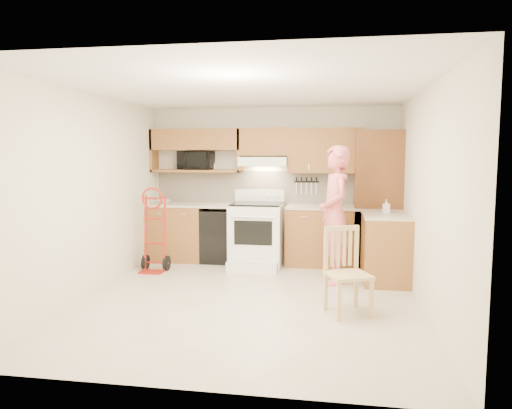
% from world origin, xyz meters
% --- Properties ---
extents(floor, '(4.00, 4.50, 0.02)m').
position_xyz_m(floor, '(0.00, 0.00, -0.01)').
color(floor, '#BEB298').
rests_on(floor, ground).
extents(ceiling, '(4.00, 4.50, 0.02)m').
position_xyz_m(ceiling, '(0.00, 0.00, 2.51)').
color(ceiling, white).
rests_on(ceiling, ground).
extents(wall_back, '(4.00, 0.02, 2.50)m').
position_xyz_m(wall_back, '(0.00, 2.26, 1.25)').
color(wall_back, beige).
rests_on(wall_back, ground).
extents(wall_front, '(4.00, 0.02, 2.50)m').
position_xyz_m(wall_front, '(0.00, -2.26, 1.25)').
color(wall_front, beige).
rests_on(wall_front, ground).
extents(wall_left, '(0.02, 4.50, 2.50)m').
position_xyz_m(wall_left, '(-2.01, 0.00, 1.25)').
color(wall_left, beige).
rests_on(wall_left, ground).
extents(wall_right, '(0.02, 4.50, 2.50)m').
position_xyz_m(wall_right, '(2.01, 0.00, 1.25)').
color(wall_right, beige).
rests_on(wall_right, ground).
extents(backsplash, '(3.92, 0.03, 0.55)m').
position_xyz_m(backsplash, '(0.00, 2.23, 1.20)').
color(backsplash, beige).
rests_on(backsplash, wall_back).
extents(lower_cab_left, '(0.90, 0.60, 0.90)m').
position_xyz_m(lower_cab_left, '(-1.55, 1.95, 0.45)').
color(lower_cab_left, '#94602E').
rests_on(lower_cab_left, ground).
extents(dishwasher, '(0.60, 0.60, 0.85)m').
position_xyz_m(dishwasher, '(-0.80, 1.95, 0.42)').
color(dishwasher, black).
rests_on(dishwasher, ground).
extents(lower_cab_right, '(1.14, 0.60, 0.90)m').
position_xyz_m(lower_cab_right, '(0.83, 1.95, 0.45)').
color(lower_cab_right, '#94602E').
rests_on(lower_cab_right, ground).
extents(countertop_left, '(1.50, 0.63, 0.04)m').
position_xyz_m(countertop_left, '(-1.25, 1.95, 0.92)').
color(countertop_left, '#B9AD92').
rests_on(countertop_left, lower_cab_left).
extents(countertop_right, '(1.14, 0.63, 0.04)m').
position_xyz_m(countertop_right, '(0.83, 1.95, 0.92)').
color(countertop_right, '#B9AD92').
rests_on(countertop_right, lower_cab_right).
extents(cab_return_right, '(0.60, 1.00, 0.90)m').
position_xyz_m(cab_return_right, '(1.70, 1.15, 0.45)').
color(cab_return_right, '#94602E').
rests_on(cab_return_right, ground).
extents(countertop_return, '(0.63, 1.00, 0.04)m').
position_xyz_m(countertop_return, '(1.70, 1.15, 0.92)').
color(countertop_return, '#B9AD92').
rests_on(countertop_return, cab_return_right).
extents(pantry_tall, '(0.70, 0.60, 2.10)m').
position_xyz_m(pantry_tall, '(1.65, 1.95, 1.05)').
color(pantry_tall, brown).
rests_on(pantry_tall, ground).
extents(upper_cab_left, '(1.50, 0.33, 0.34)m').
position_xyz_m(upper_cab_left, '(-1.25, 2.08, 1.98)').
color(upper_cab_left, '#94602E').
rests_on(upper_cab_left, wall_back).
extents(upper_shelf_mw, '(1.50, 0.33, 0.04)m').
position_xyz_m(upper_shelf_mw, '(-1.25, 2.08, 1.47)').
color(upper_shelf_mw, '#94602E').
rests_on(upper_shelf_mw, wall_back).
extents(upper_cab_center, '(0.76, 0.33, 0.44)m').
position_xyz_m(upper_cab_center, '(-0.12, 2.08, 1.94)').
color(upper_cab_center, '#94602E').
rests_on(upper_cab_center, wall_back).
extents(upper_cab_right, '(1.14, 0.33, 0.70)m').
position_xyz_m(upper_cab_right, '(0.83, 2.08, 1.80)').
color(upper_cab_right, '#94602E').
rests_on(upper_cab_right, wall_back).
extents(range_hood, '(0.76, 0.46, 0.14)m').
position_xyz_m(range_hood, '(-0.12, 2.02, 1.63)').
color(range_hood, white).
rests_on(range_hood, wall_back).
extents(knife_strip, '(0.40, 0.05, 0.29)m').
position_xyz_m(knife_strip, '(0.55, 2.21, 1.24)').
color(knife_strip, black).
rests_on(knife_strip, backsplash).
extents(microwave, '(0.56, 0.39, 0.31)m').
position_xyz_m(microwave, '(-1.26, 2.08, 1.64)').
color(microwave, black).
rests_on(microwave, upper_shelf_mw).
extents(range, '(0.80, 1.05, 1.17)m').
position_xyz_m(range, '(-0.19, 1.67, 0.59)').
color(range, white).
rests_on(range, ground).
extents(person, '(0.60, 0.77, 1.86)m').
position_xyz_m(person, '(1.01, 0.95, 0.93)').
color(person, '#E06368').
rests_on(person, ground).
extents(hand_truck, '(0.45, 0.41, 1.13)m').
position_xyz_m(hand_truck, '(-1.65, 1.12, 0.57)').
color(hand_truck, '#A61F13').
rests_on(hand_truck, ground).
extents(dining_chair, '(0.58, 0.60, 0.95)m').
position_xyz_m(dining_chair, '(1.15, -0.35, 0.48)').
color(dining_chair, tan).
rests_on(dining_chair, ground).
extents(soap_bottle, '(0.09, 0.10, 0.19)m').
position_xyz_m(soap_bottle, '(1.70, 1.17, 1.03)').
color(soap_bottle, white).
rests_on(soap_bottle, countertop_return).
extents(bowl, '(0.28, 0.28, 0.05)m').
position_xyz_m(bowl, '(-1.78, 1.95, 0.97)').
color(bowl, white).
rests_on(bowl, countertop_left).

